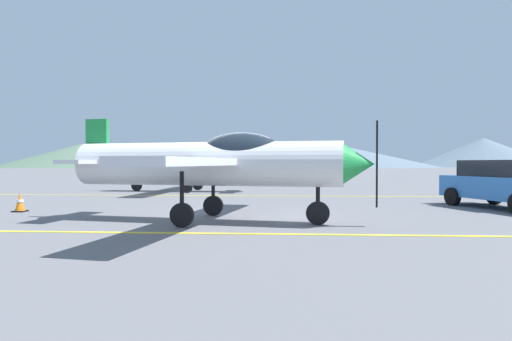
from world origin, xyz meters
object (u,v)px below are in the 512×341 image
Objects in this scene: traffic_cone_front at (20,203)px; car_sedan at (504,183)px; airplane_near at (218,162)px; airplane_mid at (183,163)px.

car_sedan is at bearing 6.93° from traffic_cone_front.
airplane_near is 1.97× the size of car_sedan.
car_sedan is (9.04, 3.69, -0.70)m from airplane_near.
car_sedan reaches higher than traffic_cone_front.
airplane_near and airplane_mid have the same top height.
car_sedan is (12.67, -7.87, -0.70)m from airplane_mid.
airplane_near is at bearing -72.55° from airplane_mid.
airplane_mid reaches higher than car_sedan.
car_sedan is 15.65m from traffic_cone_front.
traffic_cone_front is at bearing -173.07° from car_sedan.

